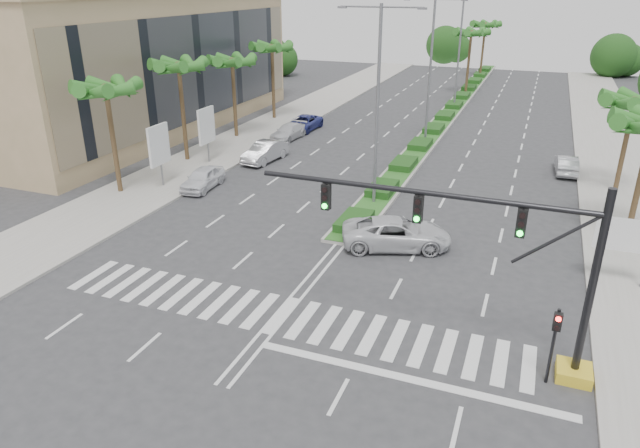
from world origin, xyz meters
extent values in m
plane|color=#333335|center=(0.00, 0.00, 0.00)|extent=(160.00, 160.00, 0.00)
cube|color=gray|center=(15.20, 20.00, 0.07)|extent=(6.00, 120.00, 0.15)
cube|color=gray|center=(-15.20, 20.00, 0.07)|extent=(6.00, 120.00, 0.15)
cube|color=gray|center=(0.00, 45.00, 0.10)|extent=(2.20, 75.00, 0.20)
cube|color=#2C6121|center=(0.00, 45.00, 0.22)|extent=(1.80, 75.00, 0.04)
cube|color=tan|center=(-26.00, 26.00, 6.00)|extent=(12.00, 36.00, 12.00)
cube|color=gold|center=(11.50, 0.00, 0.23)|extent=(1.20, 1.20, 0.45)
cylinder|color=black|center=(11.50, 0.00, 3.70)|extent=(0.28, 0.28, 7.00)
cylinder|color=black|center=(5.50, 0.00, 6.30)|extent=(12.00, 0.20, 0.20)
cylinder|color=black|center=(10.10, 0.00, 5.20)|extent=(2.53, 0.12, 2.15)
cube|color=black|center=(9.00, 0.00, 5.65)|extent=(0.32, 0.24, 1.00)
cylinder|color=#19E533|center=(9.00, -0.14, 5.33)|extent=(0.20, 0.06, 0.20)
cube|color=black|center=(5.50, 0.00, 5.65)|extent=(0.32, 0.24, 1.00)
cylinder|color=#19E533|center=(5.50, -0.14, 5.33)|extent=(0.20, 0.06, 0.20)
cube|color=black|center=(2.00, 0.00, 5.65)|extent=(0.32, 0.24, 1.00)
cylinder|color=#19E533|center=(2.00, -0.14, 5.33)|extent=(0.20, 0.06, 0.20)
cylinder|color=black|center=(10.60, -0.60, 1.50)|extent=(0.12, 0.12, 3.00)
cube|color=black|center=(10.60, -0.75, 2.60)|extent=(0.28, 0.22, 0.65)
cylinder|color=red|center=(10.60, -0.88, 2.78)|extent=(0.18, 0.05, 0.18)
cylinder|color=slate|center=(12.50, 8.00, 1.40)|extent=(0.10, 0.10, 2.80)
cube|color=#0C6638|center=(13.50, 8.00, 2.60)|extent=(2.60, 0.08, 1.50)
cube|color=white|center=(13.50, 7.95, 2.60)|extent=(2.70, 0.02, 1.60)
cylinder|color=slate|center=(-14.50, 12.00, 1.40)|extent=(0.12, 0.12, 2.80)
cube|color=white|center=(-14.50, 12.00, 3.00)|extent=(0.18, 2.10, 2.70)
cube|color=#D8594C|center=(-14.50, 12.00, 3.00)|extent=(0.12, 2.00, 2.60)
cylinder|color=slate|center=(-14.50, 18.00, 1.40)|extent=(0.12, 0.12, 2.80)
cube|color=white|center=(-14.50, 18.00, 3.00)|extent=(0.18, 2.10, 2.70)
cube|color=#D8594C|center=(-14.50, 18.00, 3.00)|extent=(0.12, 2.00, 2.60)
cylinder|color=brown|center=(-16.50, 10.00, 3.50)|extent=(0.32, 0.32, 7.00)
sphere|color=brown|center=(-16.50, 10.00, 6.90)|extent=(0.70, 0.70, 0.70)
cone|color=#256A21|center=(-15.40, 10.00, 6.80)|extent=(0.90, 3.62, 1.50)
cone|color=#256A21|center=(-15.81, 10.86, 6.80)|extent=(3.39, 2.96, 1.50)
cone|color=#256A21|center=(-16.74, 11.07, 6.80)|extent=(3.73, 1.68, 1.50)
cone|color=#256A21|center=(-17.49, 10.48, 6.80)|extent=(2.38, 3.65, 1.50)
cone|color=#256A21|center=(-17.49, 9.52, 6.80)|extent=(2.38, 3.65, 1.50)
cone|color=#256A21|center=(-16.74, 8.93, 6.80)|extent=(3.73, 1.68, 1.50)
cone|color=#256A21|center=(-15.81, 9.14, 6.80)|extent=(3.39, 2.96, 1.50)
cylinder|color=brown|center=(-16.50, 18.00, 3.70)|extent=(0.32, 0.32, 7.40)
sphere|color=brown|center=(-16.50, 18.00, 7.30)|extent=(0.70, 0.70, 0.70)
cone|color=#256A21|center=(-15.40, 18.00, 7.20)|extent=(0.90, 3.62, 1.50)
cone|color=#256A21|center=(-15.81, 18.86, 7.20)|extent=(3.39, 2.96, 1.50)
cone|color=#256A21|center=(-16.74, 19.07, 7.20)|extent=(3.73, 1.68, 1.50)
cone|color=#256A21|center=(-17.49, 18.48, 7.20)|extent=(2.38, 3.65, 1.50)
cone|color=#256A21|center=(-17.49, 17.52, 7.20)|extent=(2.38, 3.65, 1.50)
cone|color=#256A21|center=(-16.74, 16.93, 7.20)|extent=(3.73, 1.68, 1.50)
cone|color=#256A21|center=(-15.81, 17.14, 7.20)|extent=(3.39, 2.96, 1.50)
cylinder|color=brown|center=(-16.50, 26.00, 3.40)|extent=(0.32, 0.32, 6.80)
sphere|color=brown|center=(-16.50, 26.00, 6.70)|extent=(0.70, 0.70, 0.70)
cone|color=#256A21|center=(-15.40, 26.00, 6.60)|extent=(0.90, 3.62, 1.50)
cone|color=#256A21|center=(-15.81, 26.86, 6.60)|extent=(3.39, 2.96, 1.50)
cone|color=#256A21|center=(-16.74, 27.07, 6.60)|extent=(3.73, 1.68, 1.50)
cone|color=#256A21|center=(-17.49, 26.48, 6.60)|extent=(2.38, 3.65, 1.50)
cone|color=#256A21|center=(-17.49, 25.52, 6.60)|extent=(2.38, 3.65, 1.50)
cone|color=#256A21|center=(-16.74, 24.93, 6.60)|extent=(3.73, 1.68, 1.50)
cone|color=#256A21|center=(-15.81, 25.14, 6.60)|extent=(3.39, 2.96, 1.50)
cylinder|color=brown|center=(-16.50, 34.00, 3.60)|extent=(0.32, 0.32, 7.20)
sphere|color=brown|center=(-16.50, 34.00, 7.10)|extent=(0.70, 0.70, 0.70)
cone|color=#256A21|center=(-15.40, 34.00, 7.00)|extent=(0.90, 3.62, 1.50)
cone|color=#256A21|center=(-15.81, 34.86, 7.00)|extent=(3.39, 2.96, 1.50)
cone|color=#256A21|center=(-16.74, 35.07, 7.00)|extent=(3.73, 1.68, 1.50)
cone|color=#256A21|center=(-17.49, 34.48, 7.00)|extent=(2.38, 3.65, 1.50)
cone|color=#256A21|center=(-17.49, 33.52, 7.00)|extent=(2.38, 3.65, 1.50)
cone|color=#256A21|center=(-16.74, 32.93, 7.00)|extent=(3.73, 1.68, 1.50)
cone|color=#256A21|center=(-15.81, 33.14, 7.00)|extent=(3.39, 2.96, 1.50)
cylinder|color=brown|center=(14.50, 14.00, 3.25)|extent=(0.32, 0.32, 6.50)
cone|color=#256A21|center=(13.51, 14.48, 6.30)|extent=(2.38, 3.65, 1.50)
cone|color=#256A21|center=(13.51, 13.52, 6.30)|extent=(2.38, 3.65, 1.50)
cylinder|color=brown|center=(14.50, 22.00, 3.10)|extent=(0.32, 0.32, 6.20)
sphere|color=brown|center=(14.50, 22.00, 6.10)|extent=(0.70, 0.70, 0.70)
cone|color=#256A21|center=(14.26, 23.07, 6.00)|extent=(3.73, 1.68, 1.50)
cone|color=#256A21|center=(13.51, 22.48, 6.00)|extent=(2.38, 3.65, 1.50)
cone|color=#256A21|center=(13.51, 21.52, 6.00)|extent=(2.38, 3.65, 1.50)
cone|color=#256A21|center=(14.26, 20.93, 6.00)|extent=(3.73, 1.68, 1.50)
cylinder|color=brown|center=(0.00, 55.00, 3.75)|extent=(0.32, 0.32, 7.50)
sphere|color=brown|center=(0.00, 55.00, 7.40)|extent=(0.70, 0.70, 0.70)
cone|color=#256A21|center=(1.10, 55.00, 7.30)|extent=(0.90, 3.62, 1.50)
cone|color=#256A21|center=(0.69, 55.86, 7.30)|extent=(3.39, 2.96, 1.50)
cone|color=#256A21|center=(-0.24, 56.07, 7.30)|extent=(3.73, 1.68, 1.50)
cone|color=#256A21|center=(-0.99, 55.48, 7.30)|extent=(2.38, 3.65, 1.50)
cone|color=#256A21|center=(-0.99, 54.52, 7.30)|extent=(2.38, 3.65, 1.50)
cone|color=#256A21|center=(-0.24, 53.93, 7.30)|extent=(3.73, 1.68, 1.50)
cone|color=#256A21|center=(0.69, 54.14, 7.30)|extent=(3.39, 2.96, 1.50)
cylinder|color=brown|center=(0.00, 70.00, 3.75)|extent=(0.32, 0.32, 7.50)
sphere|color=brown|center=(0.00, 70.00, 7.40)|extent=(0.70, 0.70, 0.70)
cone|color=#256A21|center=(1.10, 70.00, 7.30)|extent=(0.90, 3.62, 1.50)
cone|color=#256A21|center=(0.69, 70.86, 7.30)|extent=(3.39, 2.96, 1.50)
cone|color=#256A21|center=(-0.24, 71.07, 7.30)|extent=(3.73, 1.68, 1.50)
cone|color=#256A21|center=(-0.99, 70.48, 7.30)|extent=(2.38, 3.65, 1.50)
cone|color=#256A21|center=(-0.99, 69.52, 7.30)|extent=(2.38, 3.65, 1.50)
cone|color=#256A21|center=(-0.24, 68.93, 7.30)|extent=(3.73, 1.68, 1.50)
cone|color=#256A21|center=(0.69, 69.14, 7.30)|extent=(3.39, 2.96, 1.50)
cylinder|color=slate|center=(0.00, 14.00, 6.00)|extent=(0.20, 0.20, 12.00)
cylinder|color=slate|center=(-1.20, 14.00, 11.80)|extent=(2.40, 0.10, 0.10)
cylinder|color=slate|center=(1.20, 14.00, 11.80)|extent=(2.40, 0.10, 0.10)
cube|color=slate|center=(-2.30, 14.00, 11.75)|extent=(0.50, 0.25, 0.12)
cube|color=slate|center=(2.30, 14.00, 11.75)|extent=(0.50, 0.25, 0.12)
cylinder|color=slate|center=(0.00, 30.00, 6.00)|extent=(0.20, 0.20, 12.00)
cube|color=slate|center=(-2.30, 30.00, 11.75)|extent=(0.50, 0.25, 0.12)
cube|color=slate|center=(2.30, 30.00, 11.75)|extent=(0.50, 0.25, 0.12)
cylinder|color=slate|center=(0.00, 46.00, 6.00)|extent=(0.20, 0.20, 12.00)
imported|color=silver|center=(-11.80, 12.79, 0.72)|extent=(2.03, 4.36, 1.44)
imported|color=#B8B7BC|center=(-10.68, 20.12, 0.77)|extent=(2.21, 4.87, 1.55)
imported|color=navy|center=(-11.80, 30.67, 0.69)|extent=(2.45, 5.02, 1.37)
imported|color=silver|center=(-11.80, 27.11, 0.66)|extent=(2.22, 4.67, 1.31)
imported|color=silver|center=(2.86, 8.42, 0.80)|extent=(6.31, 4.42, 1.60)
imported|color=#A9A9AE|center=(11.42, 25.40, 0.68)|extent=(1.67, 4.20, 1.36)
camera|label=1|loc=(9.06, -18.79, 13.09)|focal=32.00mm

